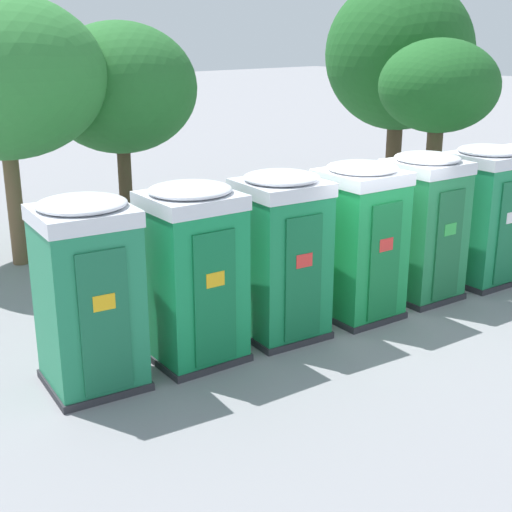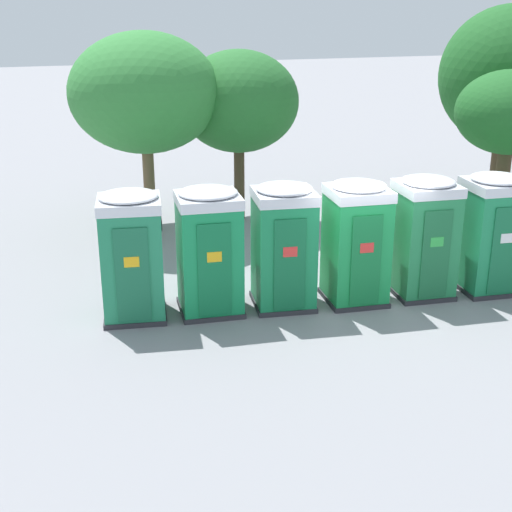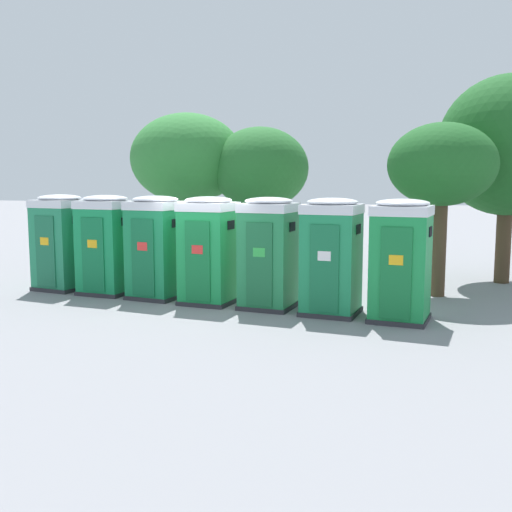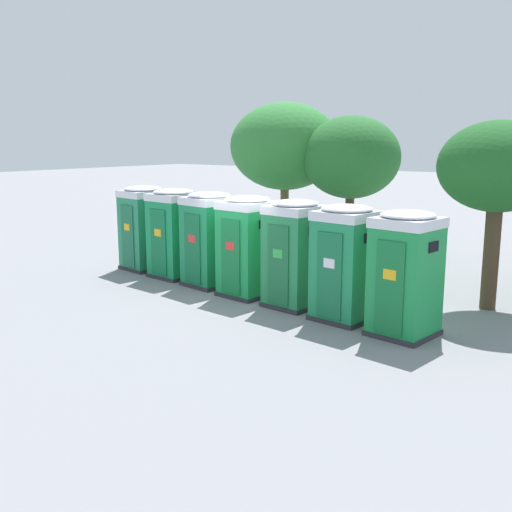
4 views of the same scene
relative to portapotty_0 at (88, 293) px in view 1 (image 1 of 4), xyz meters
The scene contains 11 objects.
ground_plane 4.67m from the portapotty_0, ahead, with size 120.00×120.00×0.00m, color gray.
portapotty_0 is the anchor object (origin of this frame).
portapotty_1 1.50m from the portapotty_0, ahead, with size 1.34×1.31×2.54m.
portapotty_2 2.99m from the portapotty_0, ahead, with size 1.36×1.36×2.54m.
portapotty_3 4.49m from the portapotty_0, ahead, with size 1.30×1.31×2.54m.
portapotty_4 5.98m from the portapotty_0, ahead, with size 1.28×1.31×2.54m.
portapotty_5 7.48m from the portapotty_0, ahead, with size 1.31×1.32×2.54m.
street_tree_0 12.55m from the portapotty_0, 20.55° to the left, with size 3.86×3.86×5.83m.
street_tree_1 10.04m from the portapotty_0, 10.18° to the left, with size 2.67×2.67×4.33m.
street_tree_2 6.20m from the portapotty_0, 76.05° to the left, with size 3.89×3.89×5.20m.
street_tree_3 7.21m from the portapotty_0, 55.21° to the left, with size 3.26×3.26×4.68m.
Camera 1 is at (-8.40, -7.30, 4.48)m, focal length 50.00 mm.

